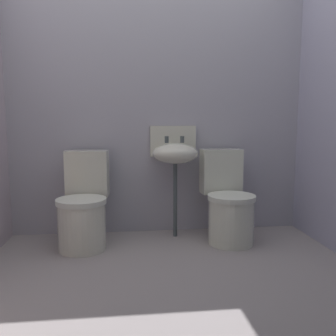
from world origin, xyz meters
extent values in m
cube|color=gray|center=(0.00, 0.00, -0.04)|extent=(3.07, 2.45, 0.08)
cube|color=#A8A5B3|center=(0.00, 1.07, 1.16)|extent=(3.07, 0.10, 2.32)
cylinder|color=silver|center=(-0.66, 0.58, 0.19)|extent=(0.41, 0.41, 0.38)
cylinder|color=silver|center=(-0.66, 0.58, 0.40)|extent=(0.43, 0.43, 0.04)
cube|color=silver|center=(-0.64, 0.88, 0.58)|extent=(0.37, 0.21, 0.40)
cylinder|color=silver|center=(0.57, 0.58, 0.19)|extent=(0.40, 0.40, 0.38)
cylinder|color=silver|center=(0.57, 0.58, 0.40)|extent=(0.42, 0.42, 0.04)
cube|color=silver|center=(0.56, 0.88, 0.58)|extent=(0.37, 0.20, 0.40)
cylinder|color=#464E51|center=(0.13, 0.83, 0.33)|extent=(0.04, 0.04, 0.66)
ellipsoid|color=silver|center=(0.13, 0.83, 0.75)|extent=(0.40, 0.32, 0.18)
cube|color=silver|center=(0.13, 1.00, 0.85)|extent=(0.42, 0.04, 0.28)
cylinder|color=#464E51|center=(0.06, 0.89, 0.87)|extent=(0.04, 0.04, 0.06)
cylinder|color=#464E51|center=(0.20, 0.89, 0.87)|extent=(0.04, 0.04, 0.06)
camera|label=1|loc=(-0.30, -2.32, 1.04)|focal=38.96mm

